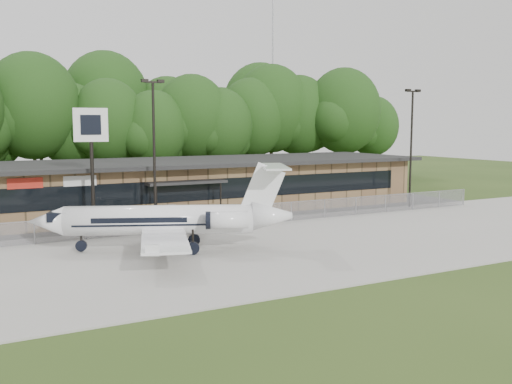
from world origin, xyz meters
TOP-DOWN VIEW (x-y plane):
  - ground at (0.00, 0.00)m, footprint 160.00×160.00m
  - apron at (0.00, 8.00)m, footprint 64.00×18.00m
  - parking_lot at (0.00, 19.50)m, footprint 50.00×9.00m
  - terminal at (-0.00, 23.94)m, footprint 41.00×11.65m
  - fence at (0.00, 15.00)m, footprint 46.00×0.04m
  - treeline at (0.00, 42.00)m, footprint 72.00×12.00m
  - radio_mast at (22.00, 48.00)m, footprint 0.20×0.20m
  - light_pole_mid at (-5.00, 16.50)m, footprint 1.55×0.30m
  - light_pole_right at (18.00, 16.50)m, footprint 1.55×0.30m
  - business_jet at (-6.41, 9.54)m, footprint 14.62×13.05m
  - pole_sign at (-9.11, 16.80)m, footprint 2.18×0.57m

SIDE VIEW (x-z plane):
  - ground at x=0.00m, z-range 0.00..0.00m
  - parking_lot at x=0.00m, z-range 0.00..0.06m
  - apron at x=0.00m, z-range 0.00..0.08m
  - fence at x=0.00m, z-range 0.02..1.54m
  - business_jet at x=-6.41m, z-range -0.72..4.32m
  - terminal at x=0.00m, z-range 0.03..4.33m
  - light_pole_mid at x=-5.00m, z-range 0.86..11.09m
  - light_pole_right at x=18.00m, z-range 0.86..11.09m
  - pole_sign at x=-9.11m, z-range 2.20..10.48m
  - treeline at x=0.00m, z-range 0.00..15.00m
  - radio_mast at x=22.00m, z-range 0.00..25.00m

